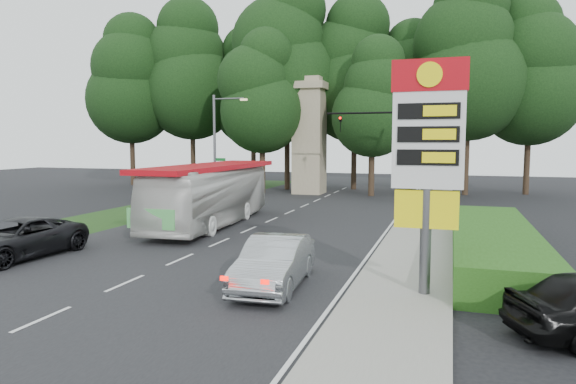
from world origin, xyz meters
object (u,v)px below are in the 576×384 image
(gas_station_pylon, at_px, (428,145))
(streetlight_signs, at_px, (217,143))
(sedan_silver, at_px, (274,263))
(traffic_signal_mast, at_px, (391,140))
(transit_bus, at_px, (210,195))
(suv_charcoal, at_px, (16,239))
(monument, at_px, (309,135))

(gas_station_pylon, relative_size, streetlight_signs, 0.86)
(streetlight_signs, height_order, sedan_silver, streetlight_signs)
(traffic_signal_mast, height_order, sedan_silver, traffic_signal_mast)
(transit_bus, bearing_deg, traffic_signal_mast, 51.41)
(gas_station_pylon, height_order, suv_charcoal, gas_station_pylon)
(traffic_signal_mast, distance_m, streetlight_signs, 12.83)
(gas_station_pylon, height_order, transit_bus, gas_station_pylon)
(traffic_signal_mast, distance_m, transit_bus, 15.01)
(transit_bus, bearing_deg, suv_charcoal, -115.60)
(traffic_signal_mast, bearing_deg, monument, 142.00)
(gas_station_pylon, height_order, streetlight_signs, streetlight_signs)
(gas_station_pylon, distance_m, monument, 30.17)
(traffic_signal_mast, relative_size, transit_bus, 0.61)
(streetlight_signs, relative_size, sedan_silver, 1.67)
(traffic_signal_mast, relative_size, suv_charcoal, 1.29)
(traffic_signal_mast, relative_size, monument, 0.72)
(monument, bearing_deg, gas_station_pylon, -68.20)
(transit_bus, xyz_separation_m, sedan_silver, (7.23, -10.20, -0.87))
(monument, relative_size, suv_charcoal, 1.81)
(streetlight_signs, relative_size, suv_charcoal, 1.44)
(gas_station_pylon, bearing_deg, monument, 111.80)
(traffic_signal_mast, bearing_deg, suv_charcoal, -118.70)
(gas_station_pylon, distance_m, suv_charcoal, 15.84)
(monument, bearing_deg, transit_bus, -91.72)
(suv_charcoal, bearing_deg, streetlight_signs, 95.96)
(streetlight_signs, xyz_separation_m, suv_charcoal, (0.79, -19.71, -3.67))
(gas_station_pylon, distance_m, traffic_signal_mast, 22.29)
(gas_station_pylon, bearing_deg, suv_charcoal, 178.86)
(traffic_signal_mast, height_order, streetlight_signs, streetlight_signs)
(sedan_silver, xyz_separation_m, suv_charcoal, (-10.88, 0.70, -0.02))
(streetlight_signs, distance_m, monument, 9.44)
(monument, distance_m, suv_charcoal, 28.35)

